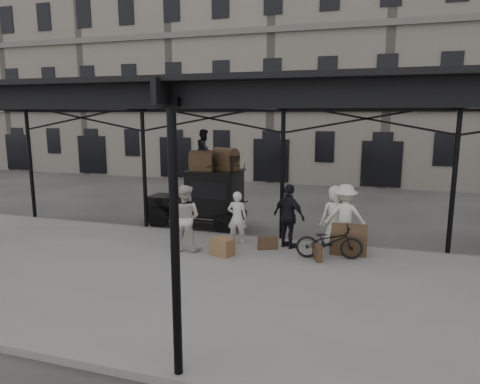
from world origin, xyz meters
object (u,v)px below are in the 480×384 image
object	(u,v)px
porter_official	(289,216)
steamer_trunk_platform	(349,241)
bicycle	(329,242)
porter_left	(237,218)
taxi	(207,196)
steamer_trunk_roof_near	(202,162)

from	to	relation	value
porter_official	steamer_trunk_platform	world-z (taller)	porter_official
porter_official	bicycle	distance (m)	1.52
porter_left	taxi	bearing A→B (deg)	-55.43
bicycle	porter_official	bearing A→B (deg)	53.34
porter_official	steamer_trunk_platform	distance (m)	1.89
steamer_trunk_roof_near	porter_left	bearing A→B (deg)	-51.61
porter_left	steamer_trunk_platform	size ratio (longest dim) A/B	1.66
taxi	porter_official	world-z (taller)	taxi
taxi	porter_official	distance (m)	3.97
taxi	bicycle	world-z (taller)	taxi
bicycle	steamer_trunk_platform	size ratio (longest dim) A/B	1.84
bicycle	steamer_trunk_platform	xyz separation A→B (m)	(0.50, 0.61, -0.12)
taxi	porter_official	bearing A→B (deg)	-29.47
porter_official	steamer_trunk_platform	size ratio (longest dim) A/B	1.94
porter_left	bicycle	bearing A→B (deg)	161.97
porter_official	steamer_trunk_platform	bearing A→B (deg)	-151.87
bicycle	steamer_trunk_roof_near	distance (m)	5.67
porter_left	bicycle	world-z (taller)	porter_left
steamer_trunk_platform	porter_left	bearing A→B (deg)	177.58
bicycle	steamer_trunk_platform	world-z (taller)	bicycle
bicycle	steamer_trunk_platform	distance (m)	0.80
bicycle	steamer_trunk_roof_near	size ratio (longest dim) A/B	2.24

